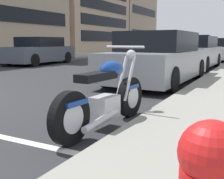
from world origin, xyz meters
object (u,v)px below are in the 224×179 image
Objects in this scene: parked_motorcycle at (106,97)px; crossing_truck at (207,44)px; car_opposite_curb at (39,51)px; parked_car_across_street at (219,50)px; parked_car_second_in_row at (158,59)px; parked_car_behind_motorcycle at (193,53)px.

crossing_truck is at bearing 10.56° from parked_motorcycle.
crossing_truck is (30.67, 3.42, 0.49)m from parked_motorcycle.
parked_car_across_street is at bearing 127.96° from car_opposite_curb.
crossing_truck is 23.05m from car_opposite_curb.
car_opposite_curb is (-7.30, 8.19, 0.01)m from parked_car_across_street.
crossing_truck reaches higher than parked_car_second_in_row.
parked_car_behind_motorcycle is at bearing 1.76° from parked_car_second_in_row.
parked_car_behind_motorcycle is at bearing 93.95° from crossing_truck.
crossing_truck is 1.16× the size of car_opposite_curb.
crossing_truck is (21.19, 2.66, 0.23)m from parked_car_behind_motorcycle.
car_opposite_curb is at bearing 50.39° from parked_motorcycle.
crossing_truck reaches higher than parked_car_behind_motorcycle.
car_opposite_curb is (-22.47, 5.14, -0.24)m from crossing_truck.
parked_motorcycle is 0.47× the size of car_opposite_curb.
parked_car_second_in_row is 1.02× the size of parked_car_across_street.
parked_car_second_in_row is at bearing -177.97° from parked_car_behind_motorcycle.
parked_car_across_street is 0.99× the size of car_opposite_curb.
parked_car_across_street is 0.86× the size of crossing_truck.
crossing_truck is at bearing 7.34° from parked_car_second_in_row.
crossing_truck is (26.19, 2.68, 0.23)m from parked_car_second_in_row.
car_opposite_curb reaches higher than parked_motorcycle.
parked_car_second_in_row is 0.88× the size of crossing_truck.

